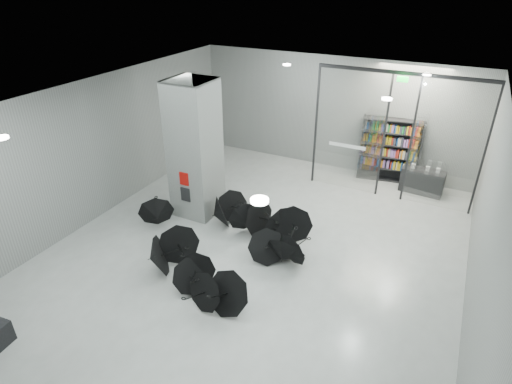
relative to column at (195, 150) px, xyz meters
The scene contains 9 objects.
room 3.31m from the column, 38.66° to the right, with size 14.00×14.02×4.01m.
column is the anchor object (origin of this frame).
fire_cabinet 0.90m from the column, 90.00° to the right, with size 0.28×0.04×0.38m, color #A50A07.
info_panel 1.31m from the column, 90.00° to the right, with size 0.30×0.03×0.42m, color black.
exit_sign 6.18m from the column, 33.96° to the left, with size 0.30×0.06×0.15m, color #0CE533.
glass_partition 6.02m from the column, 35.58° to the left, with size 5.06×0.08×4.00m.
bookshelf 6.72m from the column, 45.52° to the left, with size 1.99×0.40×2.19m, color black, non-canonical shape.
shop_counter 7.47m from the column, 36.00° to the left, with size 1.34×0.53×0.80m, color black.
umbrella_cluster 3.03m from the column, 37.13° to the right, with size 5.18×4.55×1.23m.
Camera 1 is at (4.04, -7.19, 6.57)m, focal length 29.56 mm.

